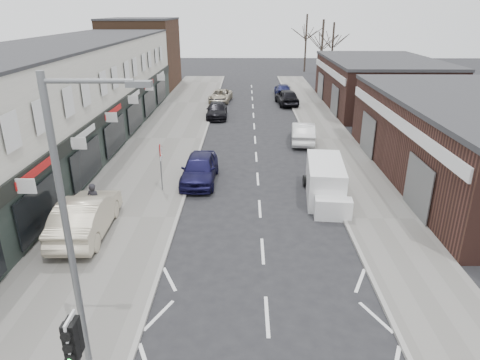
{
  "coord_description": "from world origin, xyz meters",
  "views": [
    {
      "loc": [
        -0.72,
        -9.17,
        9.23
      ],
      "look_at": [
        -0.95,
        7.33,
        2.6
      ],
      "focal_mm": 32.0,
      "sensor_mm": 36.0,
      "label": 1
    }
  ],
  "objects_px": {
    "parked_car_left_a": "(200,168)",
    "parked_car_right_b": "(287,97)",
    "warning_sign": "(161,153)",
    "traffic_light": "(74,348)",
    "sedan_on_pavement": "(86,215)",
    "pedestrian": "(94,201)",
    "parked_car_right_c": "(283,90)",
    "white_van": "(325,182)",
    "parked_car_left_b": "(217,110)",
    "street_lamp": "(75,231)",
    "parked_car_left_c": "(221,96)",
    "parked_car_right_a": "(303,133)"
  },
  "relations": [
    {
      "from": "traffic_light",
      "to": "parked_car_left_a",
      "type": "relative_size",
      "value": 0.66
    },
    {
      "from": "warning_sign",
      "to": "parked_car_right_b",
      "type": "relative_size",
      "value": 0.57
    },
    {
      "from": "street_lamp",
      "to": "warning_sign",
      "type": "relative_size",
      "value": 2.96
    },
    {
      "from": "parked_car_left_a",
      "to": "parked_car_right_c",
      "type": "relative_size",
      "value": 1.06
    },
    {
      "from": "parked_car_left_a",
      "to": "parked_car_right_b",
      "type": "height_order",
      "value": "parked_car_right_b"
    },
    {
      "from": "parked_car_left_a",
      "to": "parked_car_left_c",
      "type": "bearing_deg",
      "value": 91.42
    },
    {
      "from": "white_van",
      "to": "parked_car_left_a",
      "type": "bearing_deg",
      "value": 167.05
    },
    {
      "from": "white_van",
      "to": "parked_car_left_a",
      "type": "distance_m",
      "value": 7.1
    },
    {
      "from": "street_lamp",
      "to": "parked_car_left_c",
      "type": "distance_m",
      "value": 37.2
    },
    {
      "from": "white_van",
      "to": "parked_car_left_c",
      "type": "xyz_separation_m",
      "value": [
        -6.8,
        24.91,
        -0.3
      ]
    },
    {
      "from": "parked_car_left_b",
      "to": "parked_car_right_b",
      "type": "distance_m",
      "value": 8.82
    },
    {
      "from": "sedan_on_pavement",
      "to": "parked_car_right_b",
      "type": "distance_m",
      "value": 29.62
    },
    {
      "from": "traffic_light",
      "to": "parked_car_left_b",
      "type": "relative_size",
      "value": 0.68
    },
    {
      "from": "pedestrian",
      "to": "parked_car_left_a",
      "type": "height_order",
      "value": "pedestrian"
    },
    {
      "from": "parked_car_right_a",
      "to": "parked_car_right_c",
      "type": "distance_m",
      "value": 18.5
    },
    {
      "from": "white_van",
      "to": "sedan_on_pavement",
      "type": "relative_size",
      "value": 0.99
    },
    {
      "from": "traffic_light",
      "to": "parked_car_right_b",
      "type": "xyz_separation_m",
      "value": [
        7.9,
        36.71,
        -1.6
      ]
    },
    {
      "from": "traffic_light",
      "to": "sedan_on_pavement",
      "type": "distance_m",
      "value": 9.87
    },
    {
      "from": "parked_car_left_c",
      "to": "parked_car_left_b",
      "type": "bearing_deg",
      "value": -83.58
    },
    {
      "from": "traffic_light",
      "to": "parked_car_right_b",
      "type": "distance_m",
      "value": 37.58
    },
    {
      "from": "warning_sign",
      "to": "traffic_light",
      "type": "bearing_deg",
      "value": -86.9
    },
    {
      "from": "white_van",
      "to": "parked_car_right_b",
      "type": "height_order",
      "value": "white_van"
    },
    {
      "from": "parked_car_left_a",
      "to": "parked_car_right_b",
      "type": "relative_size",
      "value": 0.99
    },
    {
      "from": "traffic_light",
      "to": "parked_car_right_a",
      "type": "bearing_deg",
      "value": 71.33
    },
    {
      "from": "parked_car_right_c",
      "to": "traffic_light",
      "type": "bearing_deg",
      "value": 80.42
    },
    {
      "from": "pedestrian",
      "to": "parked_car_right_c",
      "type": "xyz_separation_m",
      "value": [
        11.18,
        31.25,
        -0.35
      ]
    },
    {
      "from": "warning_sign",
      "to": "sedan_on_pavement",
      "type": "height_order",
      "value": "warning_sign"
    },
    {
      "from": "white_van",
      "to": "traffic_light",
      "type": "bearing_deg",
      "value": -114.76
    },
    {
      "from": "parked_car_left_b",
      "to": "white_van",
      "type": "bearing_deg",
      "value": -71.09
    },
    {
      "from": "parked_car_left_c",
      "to": "parked_car_right_a",
      "type": "relative_size",
      "value": 0.98
    },
    {
      "from": "street_lamp",
      "to": "white_van",
      "type": "bearing_deg",
      "value": 56.69
    },
    {
      "from": "sedan_on_pavement",
      "to": "parked_car_left_a",
      "type": "distance_m",
      "value": 7.61
    },
    {
      "from": "sedan_on_pavement",
      "to": "parked_car_left_a",
      "type": "bearing_deg",
      "value": -125.92
    },
    {
      "from": "street_lamp",
      "to": "parked_car_left_c",
      "type": "xyz_separation_m",
      "value": [
        1.13,
        36.97,
        -3.99
      ]
    },
    {
      "from": "warning_sign",
      "to": "parked_car_left_a",
      "type": "relative_size",
      "value": 0.57
    },
    {
      "from": "traffic_light",
      "to": "parked_car_left_a",
      "type": "bearing_deg",
      "value": 86.05
    },
    {
      "from": "street_lamp",
      "to": "sedan_on_pavement",
      "type": "bearing_deg",
      "value": 110.81
    },
    {
      "from": "warning_sign",
      "to": "parked_car_left_c",
      "type": "distance_m",
      "value": 24.28
    },
    {
      "from": "parked_car_left_a",
      "to": "warning_sign",
      "type": "bearing_deg",
      "value": -138.97
    },
    {
      "from": "traffic_light",
      "to": "pedestrian",
      "type": "relative_size",
      "value": 1.77
    },
    {
      "from": "traffic_light",
      "to": "street_lamp",
      "type": "distance_m",
      "value": 2.52
    },
    {
      "from": "sedan_on_pavement",
      "to": "parked_car_right_c",
      "type": "height_order",
      "value": "sedan_on_pavement"
    },
    {
      "from": "traffic_light",
      "to": "parked_car_right_a",
      "type": "distance_m",
      "value": 24.73
    },
    {
      "from": "warning_sign",
      "to": "parked_car_right_b",
      "type": "distance_m",
      "value": 24.33
    },
    {
      "from": "parked_car_right_b",
      "to": "warning_sign",
      "type": "bearing_deg",
      "value": 63.39
    },
    {
      "from": "street_lamp",
      "to": "pedestrian",
      "type": "relative_size",
      "value": 4.56
    },
    {
      "from": "parked_car_left_a",
      "to": "traffic_light",
      "type": "bearing_deg",
      "value": -92.73
    },
    {
      "from": "pedestrian",
      "to": "traffic_light",
      "type": "bearing_deg",
      "value": 119.94
    },
    {
      "from": "warning_sign",
      "to": "parked_car_right_a",
      "type": "bearing_deg",
      "value": 47.24
    },
    {
      "from": "sedan_on_pavement",
      "to": "parked_car_right_c",
      "type": "distance_m",
      "value": 34.47
    }
  ]
}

